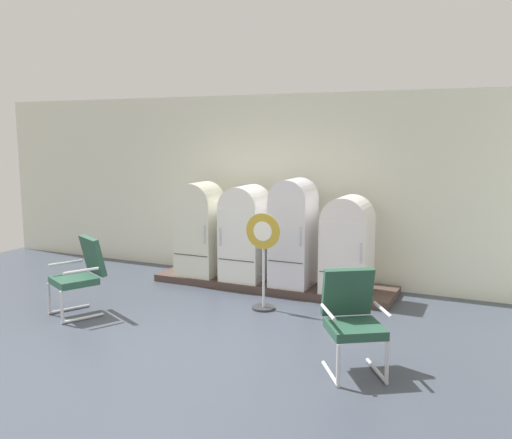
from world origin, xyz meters
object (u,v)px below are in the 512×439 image
at_px(refrigerator_0, 200,226).
at_px(sign_stand, 263,262).
at_px(refrigerator_3, 347,242).
at_px(refrigerator_2, 293,229).
at_px(armchair_left, 81,272).
at_px(armchair_right, 352,316).
at_px(refrigerator_1, 245,230).

distance_m(refrigerator_0, sign_stand, 1.81).
distance_m(refrigerator_0, refrigerator_3, 2.44).
distance_m(refrigerator_2, armchair_left, 3.08).
height_order(refrigerator_0, refrigerator_3, refrigerator_0).
distance_m(armchair_right, sign_stand, 2.16).
distance_m(refrigerator_0, armchair_right, 3.95).
xyz_separation_m(refrigerator_3, armchair_left, (-3.03, -2.11, -0.27)).
relative_size(refrigerator_1, armchair_right, 1.43).
distance_m(refrigerator_2, sign_stand, 1.00).
bearing_deg(refrigerator_1, refrigerator_2, -1.42).
height_order(refrigerator_0, refrigerator_2, refrigerator_2).
bearing_deg(refrigerator_3, armchair_left, -145.10).
relative_size(armchair_left, armchair_right, 1.00).
xyz_separation_m(refrigerator_2, armchair_right, (1.53, -2.40, -0.40)).
height_order(refrigerator_1, sign_stand, refrigerator_1).
height_order(refrigerator_0, sign_stand, refrigerator_0).
bearing_deg(armchair_right, refrigerator_0, 142.81).
height_order(refrigerator_0, armchair_left, refrigerator_0).
bearing_deg(refrigerator_1, refrigerator_0, -177.34).
distance_m(refrigerator_1, refrigerator_3, 1.63).
height_order(refrigerator_1, armchair_left, refrigerator_1).
bearing_deg(refrigerator_3, refrigerator_1, 179.05).
bearing_deg(refrigerator_2, refrigerator_1, 178.58).
bearing_deg(refrigerator_1, sign_stand, -53.18).
xyz_separation_m(refrigerator_1, sign_stand, (0.73, -0.97, -0.23)).
distance_m(refrigerator_0, armchair_left, 2.21).
bearing_deg(refrigerator_3, refrigerator_2, 179.50).
xyz_separation_m(armchair_right, sign_stand, (-1.61, 1.44, 0.09)).
xyz_separation_m(refrigerator_0, refrigerator_2, (1.60, 0.02, 0.06)).
distance_m(refrigerator_1, refrigerator_2, 0.81).
distance_m(refrigerator_3, armchair_right, 2.50).
bearing_deg(refrigerator_3, refrigerator_0, -179.76).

